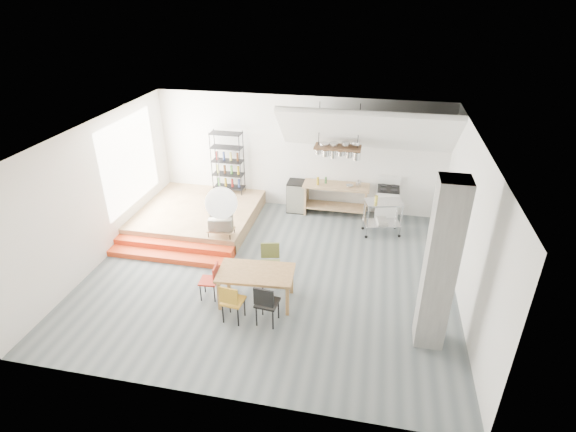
% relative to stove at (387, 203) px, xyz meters
% --- Properties ---
extents(floor, '(8.00, 8.00, 0.00)m').
position_rel_stove_xyz_m(floor, '(-2.50, -3.16, -0.48)').
color(floor, '#515A5D').
rests_on(floor, ground).
extents(wall_back, '(8.00, 0.04, 3.20)m').
position_rel_stove_xyz_m(wall_back, '(-2.50, 0.34, 1.12)').
color(wall_back, silver).
rests_on(wall_back, ground).
extents(wall_left, '(0.04, 7.00, 3.20)m').
position_rel_stove_xyz_m(wall_left, '(-6.50, -3.16, 1.12)').
color(wall_left, silver).
rests_on(wall_left, ground).
extents(wall_right, '(0.04, 7.00, 3.20)m').
position_rel_stove_xyz_m(wall_right, '(1.50, -3.16, 1.12)').
color(wall_right, silver).
rests_on(wall_right, ground).
extents(ceiling, '(8.00, 7.00, 0.02)m').
position_rel_stove_xyz_m(ceiling, '(-2.50, -3.16, 2.72)').
color(ceiling, white).
rests_on(ceiling, wall_back).
extents(slope_ceiling, '(4.40, 1.44, 1.32)m').
position_rel_stove_xyz_m(slope_ceiling, '(-0.70, -0.26, 2.07)').
color(slope_ceiling, white).
rests_on(slope_ceiling, wall_back).
extents(window_pane, '(0.02, 2.50, 2.20)m').
position_rel_stove_xyz_m(window_pane, '(-6.48, -1.66, 1.32)').
color(window_pane, white).
rests_on(window_pane, wall_left).
extents(platform, '(3.00, 3.00, 0.40)m').
position_rel_stove_xyz_m(platform, '(-5.00, -1.16, -0.28)').
color(platform, olive).
rests_on(platform, ground).
extents(step_lower, '(3.00, 0.35, 0.13)m').
position_rel_stove_xyz_m(step_lower, '(-5.00, -3.11, -0.41)').
color(step_lower, red).
rests_on(step_lower, ground).
extents(step_upper, '(3.00, 0.35, 0.27)m').
position_rel_stove_xyz_m(step_upper, '(-5.00, -2.76, -0.35)').
color(step_upper, red).
rests_on(step_upper, ground).
extents(concrete_column, '(0.50, 0.50, 3.20)m').
position_rel_stove_xyz_m(concrete_column, '(0.80, -4.66, 1.12)').
color(concrete_column, slate).
rests_on(concrete_column, ground).
extents(kitchen_counter, '(1.80, 0.60, 0.91)m').
position_rel_stove_xyz_m(kitchen_counter, '(-1.40, -0.01, 0.15)').
color(kitchen_counter, olive).
rests_on(kitchen_counter, ground).
extents(stove, '(0.60, 0.60, 1.18)m').
position_rel_stove_xyz_m(stove, '(0.00, 0.00, 0.00)').
color(stove, white).
rests_on(stove, ground).
extents(pot_rack, '(1.20, 0.50, 1.43)m').
position_rel_stove_xyz_m(pot_rack, '(-1.37, -0.23, 1.50)').
color(pot_rack, '#412C1A').
rests_on(pot_rack, ceiling).
extents(wire_shelving, '(0.88, 0.38, 1.80)m').
position_rel_stove_xyz_m(wire_shelving, '(-4.50, 0.04, 0.85)').
color(wire_shelving, black).
rests_on(wire_shelving, platform).
extents(microwave_shelf, '(0.60, 0.40, 0.16)m').
position_rel_stove_xyz_m(microwave_shelf, '(-3.90, -2.41, 0.07)').
color(microwave_shelf, olive).
rests_on(microwave_shelf, platform).
extents(paper_lantern, '(0.60, 0.60, 0.60)m').
position_rel_stove_xyz_m(paper_lantern, '(-3.15, -4.23, 1.72)').
color(paper_lantern, white).
rests_on(paper_lantern, ceiling).
extents(dining_table, '(1.57, 0.96, 0.72)m').
position_rel_stove_xyz_m(dining_table, '(-2.55, -4.19, 0.16)').
color(dining_table, brown).
rests_on(dining_table, ground).
extents(chair_mustard, '(0.43, 0.43, 0.86)m').
position_rel_stove_xyz_m(chair_mustard, '(-2.84, -4.89, 0.03)').
color(chair_mustard, '#B17E1E').
rests_on(chair_mustard, ground).
extents(chair_black, '(0.45, 0.45, 0.90)m').
position_rel_stove_xyz_m(chair_black, '(-2.18, -4.85, 0.06)').
color(chair_black, black).
rests_on(chair_black, ground).
extents(chair_olive, '(0.50, 0.50, 0.92)m').
position_rel_stove_xyz_m(chair_olive, '(-2.43, -3.49, 0.07)').
color(chair_olive, '#5E6630').
rests_on(chair_olive, ground).
extents(chair_red, '(0.39, 0.39, 0.79)m').
position_rel_stove_xyz_m(chair_red, '(-3.47, -4.26, -0.01)').
color(chair_red, '#B22919').
rests_on(chair_red, ground).
extents(rolling_cart, '(1.02, 0.73, 0.92)m').
position_rel_stove_xyz_m(rolling_cart, '(-0.11, -0.84, 0.11)').
color(rolling_cart, silver).
rests_on(rolling_cart, ground).
extents(mini_fridge, '(0.52, 0.52, 0.89)m').
position_rel_stove_xyz_m(mini_fridge, '(-2.50, 0.04, -0.04)').
color(mini_fridge, black).
rests_on(mini_fridge, ground).
extents(microwave, '(0.63, 0.49, 0.31)m').
position_rel_stove_xyz_m(microwave, '(-3.90, -2.41, 0.24)').
color(microwave, beige).
rests_on(microwave, microwave_shelf).
extents(bowl, '(0.23, 0.23, 0.05)m').
position_rel_stove_xyz_m(bowl, '(-1.04, -0.06, 0.45)').
color(bowl, silver).
rests_on(bowl, kitchen_counter).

